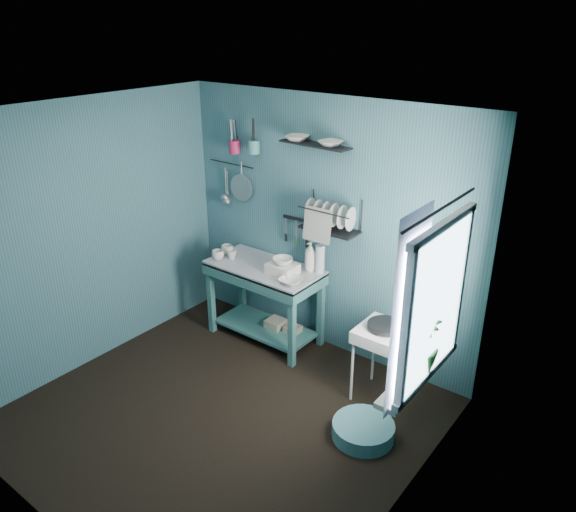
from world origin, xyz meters
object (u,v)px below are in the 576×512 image
Objects in this scene: utensil_cup_magenta at (234,147)px; storage_tin_small at (293,335)px; mug_right at (227,250)px; hotplate_stand at (382,364)px; work_counter at (265,303)px; dish_rack at (330,214)px; utensil_cup_teal at (254,147)px; water_bottle at (320,259)px; potted_plant at (420,343)px; storage_tin_large at (276,329)px; mug_left at (218,255)px; mug_mid at (232,254)px; floor_basin at (363,430)px; soap_bottle at (310,256)px; frying_pan at (385,325)px; wash_tub at (283,269)px; colander at (241,188)px.

utensil_cup_magenta is 2.00m from storage_tin_small.
hotplate_stand is at bearing -4.34° from mug_right.
dish_rack is (0.65, 0.18, 1.05)m from work_counter.
utensil_cup_teal is (-0.30, 0.23, 1.53)m from work_counter.
dish_rack is (0.13, -0.04, 0.49)m from water_bottle.
potted_plant is 2.13× the size of storage_tin_large.
mug_left reaches higher than mug_mid.
utensil_cup_teal is 0.26× the size of floor_basin.
mug_mid is 0.33× the size of soap_bottle.
dish_rack is (-0.80, 0.33, 1.11)m from hotplate_stand.
dish_rack reaches higher than water_bottle.
mug_left is 0.41× the size of frying_pan.
utensil_cup_magenta reaches higher than storage_tin_small.
mug_mid is 0.85m from soap_bottle.
colander reaches higher than wash_tub.
water_bottle is 2.15× the size of utensil_cup_magenta.
floor_basin is (1.49, -0.74, -0.04)m from storage_tin_large.
utensil_cup_magenta reaches higher than dish_rack.
hotplate_stand is (1.82, -0.09, -0.52)m from mug_mid.
dish_rack is (1.15, 0.18, 0.59)m from mug_right.
work_counter is at bearing -154.54° from soap_bottle.
storage_tin_large is (0.58, 0.21, -0.76)m from mug_left.
hotplate_stand is 2.48× the size of colander.
dish_rack is at bearing 153.64° from hotplate_stand.
colander reaches higher than potted_plant.
mug_left is 1.15m from utensil_cup_teal.
work_counter is 0.68m from mug_right.
mug_left is 1.00× the size of mug_right.
water_bottle is 1.02m from frying_pan.
mug_right is at bearing 178.59° from work_counter.
storage_tin_small reaches higher than floor_basin.
mug_mid is (0.10, 0.10, -0.00)m from mug_left.
mug_right is (-0.50, 0.00, 0.46)m from work_counter.
colander is at bearing 167.31° from storage_tin_small.
storage_tin_large is (-0.55, -0.13, -1.35)m from dish_rack.
mug_mid reaches higher than work_counter.
colander is at bearing 164.21° from hotplate_stand.
water_bottle reaches higher than storage_tin_small.
potted_plant reaches higher than water_bottle.
hotplate_stand reaches higher than floor_basin.
dish_rack is (1.13, 0.34, 0.59)m from mug_left.
floor_basin is (1.97, -0.63, -0.81)m from mug_mid.
mug_left is 1.12m from storage_tin_small.
utensil_cup_magenta is at bearing 162.65° from wash_tub.
wash_tub is at bearing -116.57° from storage_tin_small.
work_counter is at bearing 175.43° from wash_tub.
hotplate_stand is at bearing -8.36° from storage_tin_large.
water_bottle is at bearing 21.52° from work_counter.
soap_bottle is at bearing 142.87° from floor_basin.
utensil_cup_teal is at bearing 0.00° from utensil_cup_magenta.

